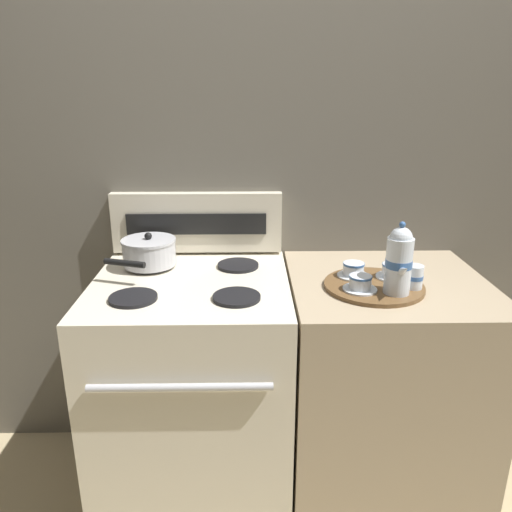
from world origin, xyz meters
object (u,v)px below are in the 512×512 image
(stove, at_px, (195,391))
(saucepan, at_px, (149,252))
(serving_tray, at_px, (374,286))
(teacup_front, at_px, (393,271))
(teacup_right, at_px, (360,283))
(teapot, at_px, (399,260))
(teacup_left, at_px, (353,270))
(creamer_jug, at_px, (414,277))

(stove, relative_size, saucepan, 3.01)
(serving_tray, bearing_deg, teacup_front, 38.07)
(teacup_right, bearing_deg, teapot, -13.05)
(saucepan, height_order, teacup_front, saucepan)
(teapot, xyz_separation_m, teacup_front, (0.03, 0.14, -0.09))
(teacup_left, bearing_deg, saucepan, 169.24)
(saucepan, bearing_deg, teacup_right, -19.76)
(serving_tray, height_order, teapot, teapot)
(serving_tray, height_order, teacup_left, teacup_left)
(serving_tray, height_order, teacup_right, teacup_right)
(stove, bearing_deg, teacup_right, -11.60)
(saucepan, height_order, teapot, teapot)
(stove, bearing_deg, creamer_jug, -7.72)
(saucepan, bearing_deg, stove, -41.54)
(serving_tray, bearing_deg, creamer_jug, -16.07)
(serving_tray, bearing_deg, stove, 173.96)
(serving_tray, bearing_deg, teacup_left, 127.31)
(teacup_right, bearing_deg, saucepan, 160.24)
(teacup_front, bearing_deg, serving_tray, -141.93)
(teapot, bearing_deg, saucepan, 161.09)
(teacup_right, bearing_deg, teacup_front, 39.12)
(serving_tray, relative_size, teacup_right, 2.98)
(stove, relative_size, teacup_front, 8.00)
(saucepan, xyz_separation_m, teacup_front, (0.88, -0.15, -0.02))
(serving_tray, distance_m, teacup_right, 0.08)
(saucepan, distance_m, teacup_right, 0.78)
(teapot, height_order, teacup_front, teapot)
(teacup_right, bearing_deg, serving_tray, 40.48)
(stove, height_order, teapot, teapot)
(stove, xyz_separation_m, serving_tray, (0.63, -0.07, 0.45))
(stove, height_order, saucepan, saucepan)
(teacup_right, xyz_separation_m, teacup_front, (0.14, 0.11, 0.00))
(serving_tray, xyz_separation_m, creamer_jug, (0.12, -0.04, 0.05))
(teapot, distance_m, teacup_right, 0.14)
(stove, bearing_deg, saucepan, 138.46)
(serving_tray, relative_size, teacup_left, 2.98)
(serving_tray, height_order, creamer_jug, creamer_jug)
(teapot, bearing_deg, teacup_front, 79.56)
(saucepan, distance_m, teacup_left, 0.75)
(serving_tray, bearing_deg, teapot, -55.27)
(stove, distance_m, teapot, 0.90)
(saucepan, distance_m, teapot, 0.90)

